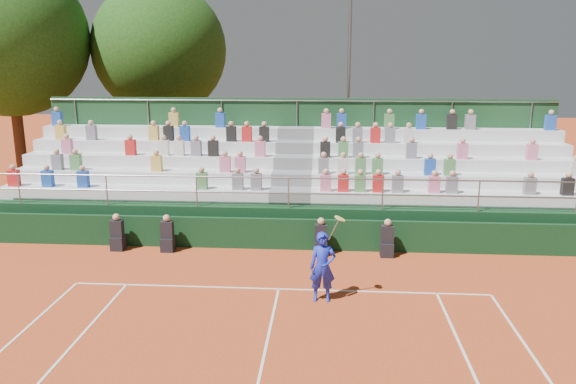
# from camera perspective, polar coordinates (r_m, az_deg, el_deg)

# --- Properties ---
(ground) EXTENTS (90.00, 90.00, 0.00)m
(ground) POSITION_cam_1_polar(r_m,az_deg,el_deg) (15.02, -0.96, -9.84)
(ground) COLOR #BA471F
(ground) RESTS_ON ground
(courtside_wall) EXTENTS (20.00, 0.15, 1.00)m
(courtside_wall) POSITION_cam_1_polar(r_m,az_deg,el_deg) (17.83, -0.07, -4.29)
(courtside_wall) COLOR black
(courtside_wall) RESTS_ON ground
(line_officials) EXTENTS (8.85, 0.40, 1.19)m
(line_officials) POSITION_cam_1_polar(r_m,az_deg,el_deg) (17.54, -4.22, -4.71)
(line_officials) COLOR black
(line_officials) RESTS_ON ground
(grandstand) EXTENTS (20.00, 5.20, 4.40)m
(grandstand) POSITION_cam_1_polar(r_m,az_deg,el_deg) (20.79, 0.57, -0.06)
(grandstand) COLOR black
(grandstand) RESTS_ON ground
(tennis_player) EXTENTS (0.86, 0.45, 2.22)m
(tennis_player) POSITION_cam_1_polar(r_m,az_deg,el_deg) (14.06, 3.54, -7.60)
(tennis_player) COLOR #192AC1
(tennis_player) RESTS_ON ground
(tree_west) EXTENTS (7.25, 7.25, 10.48)m
(tree_west) POSITION_cam_1_polar(r_m,az_deg,el_deg) (29.58, -26.57, 13.87)
(tree_west) COLOR #3D2516
(tree_west) RESTS_ON ground
(tree_east) EXTENTS (6.64, 6.64, 9.66)m
(tree_east) POSITION_cam_1_polar(r_m,az_deg,el_deg) (29.51, -12.92, 13.91)
(tree_east) COLOR #3D2516
(tree_east) RESTS_ON ground
(floodlight_mast) EXTENTS (0.60, 0.25, 9.03)m
(floodlight_mast) POSITION_cam_1_polar(r_m,az_deg,el_deg) (26.12, 6.19, 11.79)
(floodlight_mast) COLOR gray
(floodlight_mast) RESTS_ON ground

